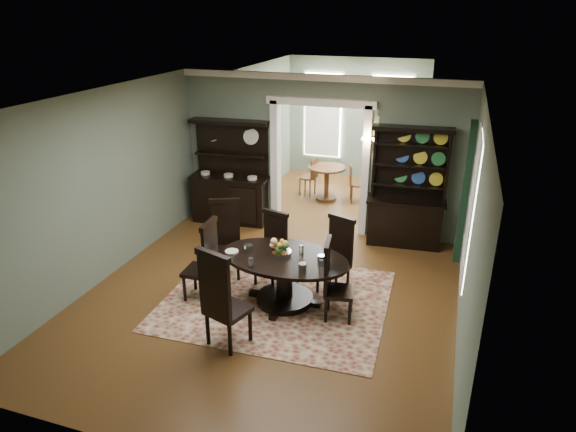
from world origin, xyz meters
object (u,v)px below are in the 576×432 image
at_px(parlor_table, 327,178).
at_px(sideboard, 231,187).
at_px(welsh_dresser, 406,203).
at_px(dining_table, 284,271).

bearing_deg(parlor_table, sideboard, -130.31).
bearing_deg(welsh_dresser, parlor_table, 132.65).
relative_size(dining_table, welsh_dresser, 0.91).
bearing_deg(sideboard, welsh_dresser, -4.85).
distance_m(sideboard, parlor_table, 2.40).
distance_m(dining_table, parlor_table, 4.52).
height_order(sideboard, parlor_table, sideboard).
distance_m(welsh_dresser, parlor_table, 2.69).
xyz_separation_m(dining_table, parlor_table, (-0.51, 4.49, -0.02)).
distance_m(dining_table, welsh_dresser, 3.05).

